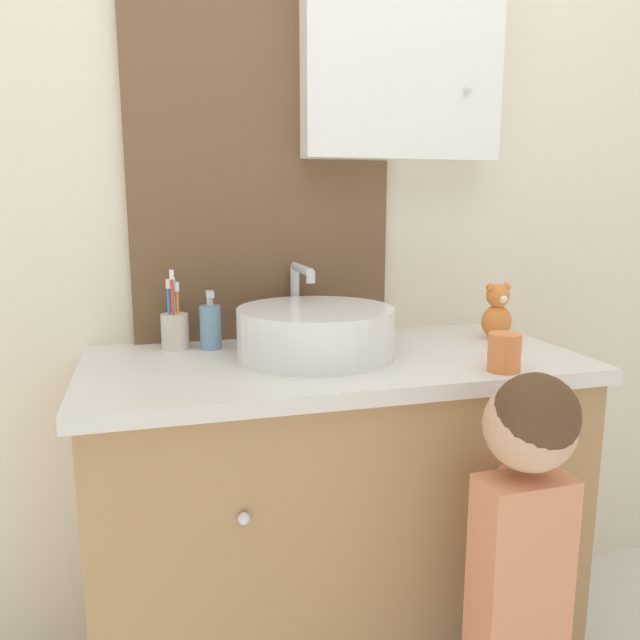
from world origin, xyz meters
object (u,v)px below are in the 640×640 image
at_px(teddy_bear, 497,312).
at_px(sink_basin, 316,331).
at_px(toothbrush_holder, 175,328).
at_px(soap_dispenser, 211,326).
at_px(child_figure, 523,536).
at_px(drinking_cup, 504,352).

bearing_deg(teddy_bear, sink_basin, -174.34).
relative_size(toothbrush_holder, soap_dispenser, 1.35).
distance_m(sink_basin, toothbrush_holder, 0.36).
distance_m(toothbrush_holder, child_figure, 0.91).
relative_size(sink_basin, soap_dispenser, 2.89).
bearing_deg(soap_dispenser, teddy_bear, -6.58).
distance_m(teddy_bear, drinking_cup, 0.33).
bearing_deg(toothbrush_holder, drinking_cup, -30.99).
relative_size(soap_dispenser, teddy_bear, 0.98).
relative_size(soap_dispenser, child_figure, 0.16).
height_order(sink_basin, teddy_bear, sink_basin).
xyz_separation_m(child_figure, teddy_bear, (0.22, 0.49, 0.34)).
bearing_deg(teddy_bear, toothbrush_holder, 172.38).
distance_m(toothbrush_holder, drinking_cup, 0.78).
height_order(toothbrush_holder, drinking_cup, toothbrush_holder).
height_order(soap_dispenser, child_figure, soap_dispenser).
xyz_separation_m(sink_basin, drinking_cup, (0.35, -0.24, -0.02)).
height_order(child_figure, teddy_bear, teddy_bear).
xyz_separation_m(toothbrush_holder, child_figure, (0.61, -0.60, -0.32)).
distance_m(soap_dispenser, teddy_bear, 0.75).
height_order(teddy_bear, drinking_cup, teddy_bear).
distance_m(toothbrush_holder, soap_dispenser, 0.09).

